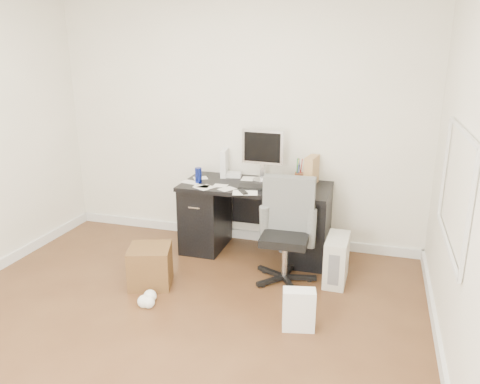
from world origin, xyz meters
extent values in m
plane|color=#462916|center=(0.00, 0.00, 0.00)|extent=(4.00, 4.00, 0.00)
cube|color=beige|center=(0.00, 2.00, 1.35)|extent=(4.00, 0.02, 2.70)
cube|color=beige|center=(2.00, 0.00, 1.35)|extent=(0.02, 4.00, 2.70)
cube|color=silver|center=(0.00, 1.99, 0.05)|extent=(4.00, 0.03, 0.10)
cube|color=silver|center=(1.99, 0.00, 0.05)|extent=(0.03, 4.00, 0.10)
cube|color=black|center=(0.30, 1.65, 0.73)|extent=(1.50, 0.70, 0.04)
cube|color=black|center=(-0.25, 1.65, 0.35)|extent=(0.40, 0.60, 0.71)
cube|color=black|center=(0.85, 1.65, 0.35)|extent=(0.40, 0.60, 0.71)
cube|color=black|center=(0.30, 1.98, 0.45)|extent=(0.70, 0.03, 0.51)
cube|color=black|center=(0.40, 1.53, 0.76)|extent=(0.48, 0.23, 0.03)
sphere|color=silver|center=(0.70, 1.52, 0.78)|extent=(0.07, 0.07, 0.05)
cylinder|color=navy|center=(-0.28, 1.56, 0.83)|extent=(0.07, 0.07, 0.16)
cube|color=silver|center=(-0.11, 1.89, 0.89)|extent=(0.15, 0.27, 0.29)
cube|color=#A57750|center=(0.83, 1.84, 0.89)|extent=(0.16, 0.26, 0.29)
cube|color=yellow|center=(0.81, 1.54, 0.77)|extent=(0.20, 0.24, 0.04)
cube|color=beige|center=(1.18, 1.26, 0.22)|extent=(0.20, 0.44, 0.43)
cube|color=white|center=(0.98, 0.38, 0.17)|extent=(0.28, 0.22, 0.33)
cube|color=#462815|center=(-0.43, 0.71, 0.18)|extent=(0.46, 0.46, 0.36)
cube|color=#5D5D61|center=(0.74, 1.82, 0.10)|extent=(0.39, 0.35, 0.19)
camera|label=1|loc=(1.45, -2.75, 2.07)|focal=35.00mm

